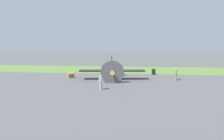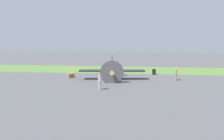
% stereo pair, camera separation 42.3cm
% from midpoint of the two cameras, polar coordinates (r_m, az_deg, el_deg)
% --- Properties ---
extents(ground_plane, '(160.00, 160.00, 0.00)m').
position_cam_midpoint_polar(ground_plane, '(33.38, -0.54, -2.29)').
color(ground_plane, '#515154').
extents(grass_verge, '(120.00, 11.00, 0.01)m').
position_cam_midpoint_polar(grass_verge, '(44.27, 1.18, 0.09)').
color(grass_verge, '#567A38').
rests_on(grass_verge, ground).
extents(airplane_lead, '(9.52, 7.56, 3.37)m').
position_cam_midpoint_polar(airplane_lead, '(33.23, -0.36, 0.13)').
color(airplane_lead, black).
rests_on(airplane_lead, ground).
extents(ground_crew_chief, '(0.38, 0.59, 1.73)m').
position_cam_midpoint_polar(ground_crew_chief, '(33.44, 15.24, -0.94)').
color(ground_crew_chief, '#847A5B').
rests_on(ground_crew_chief, ground).
extents(ground_crew_mechanic, '(0.50, 0.45, 1.73)m').
position_cam_midpoint_polar(ground_crew_mechanic, '(26.09, -3.30, -2.97)').
color(ground_crew_mechanic, '#9E998E').
rests_on(ground_crew_mechanic, ground).
extents(fuel_drum, '(0.60, 0.60, 0.90)m').
position_cam_midpoint_polar(fuel_drum, '(38.54, 9.97, -0.43)').
color(fuel_drum, black).
rests_on(fuel_drum, ground).
extents(supply_crate, '(1.27, 1.27, 0.64)m').
position_cam_midpoint_polar(supply_crate, '(35.22, -10.69, -1.38)').
color(supply_crate, olive).
rests_on(supply_crate, ground).
extents(runway_marker_cone, '(0.36, 0.36, 0.44)m').
position_cam_midpoint_polar(runway_marker_cone, '(40.46, -9.56, -0.39)').
color(runway_marker_cone, orange).
rests_on(runway_marker_cone, ground).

